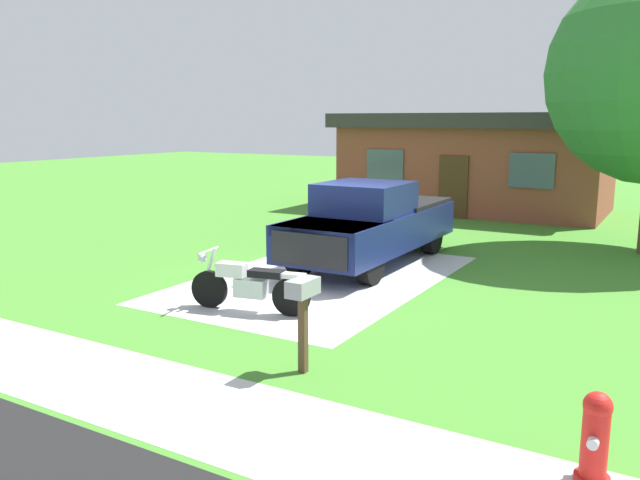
# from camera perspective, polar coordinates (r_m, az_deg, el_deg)

# --- Properties ---
(ground_plane) EXTENTS (80.00, 80.00, 0.00)m
(ground_plane) POSITION_cam_1_polar(r_m,az_deg,el_deg) (13.32, 0.22, -3.44)
(ground_plane) COLOR #41812A
(driveway_pad) EXTENTS (4.45, 7.15, 0.01)m
(driveway_pad) POSITION_cam_1_polar(r_m,az_deg,el_deg) (13.32, 0.22, -3.42)
(driveway_pad) COLOR silver
(driveway_pad) RESTS_ON ground
(sidewalk_strip) EXTENTS (36.00, 1.80, 0.01)m
(sidewalk_strip) POSITION_cam_1_polar(r_m,az_deg,el_deg) (8.90, -19.89, -11.40)
(sidewalk_strip) COLOR silver
(sidewalk_strip) RESTS_ON ground
(motorcycle) EXTENTS (2.19, 0.79, 1.09)m
(motorcycle) POSITION_cam_1_polar(r_m,az_deg,el_deg) (11.00, -6.46, -4.02)
(motorcycle) COLOR black
(motorcycle) RESTS_ON ground
(pickup_truck) EXTENTS (2.00, 5.63, 1.90)m
(pickup_truck) POSITION_cam_1_polar(r_m,az_deg,el_deg) (14.63, 4.77, 1.62)
(pickup_truck) COLOR black
(pickup_truck) RESTS_ON ground
(fire_hydrant) EXTENTS (0.32, 0.40, 0.87)m
(fire_hydrant) POSITION_cam_1_polar(r_m,az_deg,el_deg) (6.50, 23.50, -16.02)
(fire_hydrant) COLOR red
(fire_hydrant) RESTS_ON ground
(mailbox) EXTENTS (0.26, 0.48, 1.26)m
(mailbox) POSITION_cam_1_polar(r_m,az_deg,el_deg) (8.19, -1.55, -5.43)
(mailbox) COLOR #4C3823
(mailbox) RESTS_ON ground
(neighbor_house) EXTENTS (9.60, 5.60, 3.50)m
(neighbor_house) POSITION_cam_1_polar(r_m,az_deg,el_deg) (24.15, 13.86, 6.92)
(neighbor_house) COLOR brown
(neighbor_house) RESTS_ON ground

